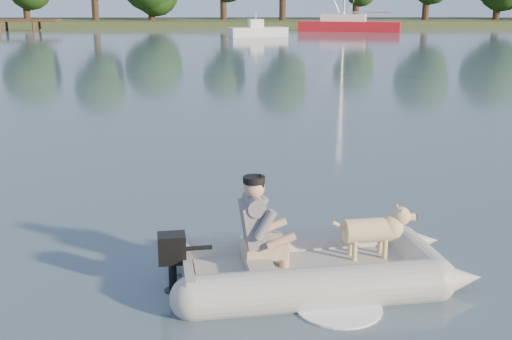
{
  "coord_description": "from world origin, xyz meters",
  "views": [
    {
      "loc": [
        -0.17,
        -7.54,
        3.38
      ],
      "look_at": [
        -0.01,
        1.94,
        0.75
      ],
      "focal_mm": 45.0,
      "sensor_mm": 36.0,
      "label": 1
    }
  ],
  "objects_px": {
    "dog": "(368,234)",
    "motorboat": "(258,25)",
    "dinghy": "(316,233)",
    "man": "(256,220)",
    "sailboat": "(349,25)"
  },
  "relations": [
    {
      "from": "dog",
      "to": "motorboat",
      "type": "bearing_deg",
      "value": 82.28
    },
    {
      "from": "dinghy",
      "to": "motorboat",
      "type": "relative_size",
      "value": 1.02
    },
    {
      "from": "sailboat",
      "to": "man",
      "type": "bearing_deg",
      "value": -84.81
    },
    {
      "from": "dinghy",
      "to": "sailboat",
      "type": "bearing_deg",
      "value": 72.36
    },
    {
      "from": "dog",
      "to": "sailboat",
      "type": "height_order",
      "value": "sailboat"
    },
    {
      "from": "motorboat",
      "to": "sailboat",
      "type": "distance_m",
      "value": 10.79
    },
    {
      "from": "dinghy",
      "to": "motorboat",
      "type": "height_order",
      "value": "motorboat"
    },
    {
      "from": "dinghy",
      "to": "dog",
      "type": "distance_m",
      "value": 0.67
    },
    {
      "from": "man",
      "to": "sailboat",
      "type": "height_order",
      "value": "sailboat"
    },
    {
      "from": "man",
      "to": "dinghy",
      "type": "bearing_deg",
      "value": -4.24
    },
    {
      "from": "dinghy",
      "to": "man",
      "type": "xyz_separation_m",
      "value": [
        -0.72,
        -0.05,
        0.19
      ]
    },
    {
      "from": "motorboat",
      "to": "man",
      "type": "bearing_deg",
      "value": -106.43
    },
    {
      "from": "man",
      "to": "sailboat",
      "type": "relative_size",
      "value": 0.09
    },
    {
      "from": "dog",
      "to": "motorboat",
      "type": "distance_m",
      "value": 44.28
    },
    {
      "from": "dog",
      "to": "sailboat",
      "type": "xyz_separation_m",
      "value": [
        7.78,
        51.22,
        0.0
      ]
    }
  ]
}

